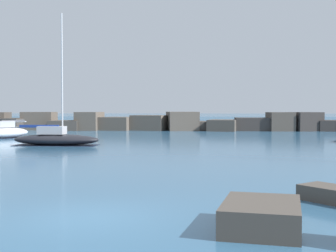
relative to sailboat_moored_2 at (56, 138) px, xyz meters
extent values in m
plane|color=#336084|center=(8.91, -24.55, -0.57)|extent=(600.00, 600.00, 0.00)
cube|color=#235175|center=(8.91, 87.38, -0.57)|extent=(400.00, 116.00, 0.01)
cube|color=#423D38|center=(-14.64, 26.76, 0.26)|extent=(4.91, 5.88, 1.65)
cube|color=brown|center=(-11.28, 27.41, 0.69)|extent=(4.55, 3.75, 2.53)
cube|color=#423D38|center=(-7.27, 26.87, 0.10)|extent=(4.42, 5.69, 1.35)
cube|color=brown|center=(-4.00, 27.18, 0.69)|extent=(3.23, 4.88, 2.53)
cube|color=brown|center=(-0.14, 27.94, 0.34)|extent=(5.28, 5.98, 1.82)
cube|color=brown|center=(4.53, 27.75, 0.47)|extent=(5.47, 5.51, 2.08)
cube|color=brown|center=(8.91, 27.73, 0.71)|extent=(4.91, 6.05, 2.57)
cube|color=#423D38|center=(11.82, 28.07, 0.05)|extent=(3.76, 5.16, 1.25)
cube|color=#4C443D|center=(14.52, 26.67, 0.18)|extent=(4.55, 5.57, 1.50)
cube|color=#383330|center=(18.63, 27.88, 0.31)|extent=(4.84, 4.59, 1.75)
cube|color=#4C443D|center=(22.23, 27.34, 0.68)|extent=(3.50, 4.41, 2.51)
cube|color=#383330|center=(25.57, 27.70, 0.69)|extent=(4.33, 5.23, 2.52)
cube|color=#383330|center=(29.32, 27.68, 0.14)|extent=(4.48, 5.06, 1.43)
cube|color=#4C443D|center=(13.40, -25.47, -0.23)|extent=(2.26, 2.87, 0.68)
ellipsoid|color=black|center=(0.04, 0.00, -0.12)|extent=(7.07, 2.41, 0.90)
cube|color=black|center=(0.04, 0.00, -0.56)|extent=(6.72, 2.36, 0.03)
cube|color=#B2B2B7|center=(-0.31, 0.00, 0.65)|extent=(2.13, 1.30, 0.64)
cylinder|color=silver|center=(0.57, -0.01, 5.19)|extent=(0.12, 0.12, 9.71)
cylinder|color=#BCBCC1|center=(-1.36, 0.02, 0.88)|extent=(3.87, 0.16, 0.10)
cube|color=navy|center=(-1.36, 0.02, 0.98)|extent=(3.29, 0.25, 0.20)
ellipsoid|color=white|center=(-8.13, 8.39, -0.03)|extent=(4.82, 5.28, 1.09)
cube|color=black|center=(-8.13, 8.39, -0.56)|extent=(4.62, 5.05, 0.03)
cube|color=#B2B2B7|center=(-7.96, 8.60, 0.84)|extent=(1.79, 1.87, 0.64)
cylinder|color=#BCBCC1|center=(-7.44, 9.22, 1.07)|extent=(1.98, 2.34, 0.10)
cube|color=#4C4C51|center=(-7.44, 9.22, 1.17)|extent=(1.77, 2.06, 0.20)
camera|label=1|loc=(12.01, -36.89, 2.37)|focal=50.00mm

